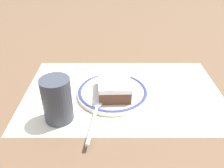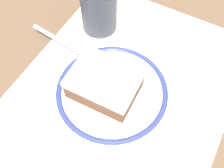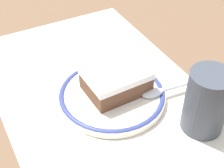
% 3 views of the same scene
% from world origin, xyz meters
% --- Properties ---
extents(ground_plane, '(2.40, 2.40, 0.00)m').
position_xyz_m(ground_plane, '(0.00, 0.00, 0.00)').
color(ground_plane, brown).
extents(placemat, '(0.50, 0.32, 0.00)m').
position_xyz_m(placemat, '(0.00, 0.00, 0.00)').
color(placemat, beige).
rests_on(placemat, ground_plane).
extents(plate, '(0.17, 0.17, 0.01)m').
position_xyz_m(plate, '(-0.03, -0.01, 0.01)').
color(plate, silver).
rests_on(plate, placemat).
extents(cake_slice, '(0.08, 0.10, 0.04)m').
position_xyz_m(cake_slice, '(-0.02, -0.02, 0.03)').
color(cake_slice, brown).
rests_on(cake_slice, plate).
extents(spoon, '(0.03, 0.15, 0.01)m').
position_xyz_m(spoon, '(-0.06, -0.10, 0.02)').
color(spoon, silver).
rests_on(spoon, plate).
extents(cup, '(0.06, 0.06, 0.10)m').
position_xyz_m(cup, '(-0.14, -0.10, 0.04)').
color(cup, '#383D47').
rests_on(cup, placemat).
extents(sugar_packet, '(0.06, 0.04, 0.01)m').
position_xyz_m(sugar_packet, '(0.04, 0.13, 0.00)').
color(sugar_packet, white).
rests_on(sugar_packet, placemat).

